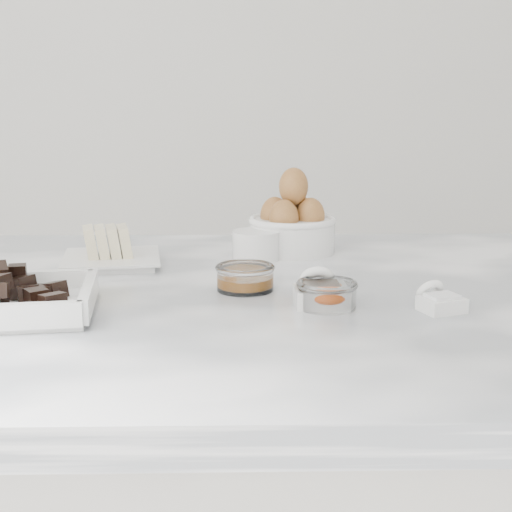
{
  "coord_description": "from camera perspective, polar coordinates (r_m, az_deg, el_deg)",
  "views": [
    {
      "loc": [
        -0.0,
        -0.91,
        1.19
      ],
      "look_at": [
        0.02,
        0.03,
        0.98
      ],
      "focal_mm": 50.0,
      "sensor_mm": 36.0,
      "label": 1
    }
  ],
  "objects": [
    {
      "name": "salt_spoon",
      "position": [
        0.88,
        14.41,
        -3.45
      ],
      "size": [
        0.06,
        0.07,
        0.04
      ],
      "color": "white",
      "rests_on": "marble_slab"
    },
    {
      "name": "butter_plate",
      "position": [
        1.11,
        -11.64,
        0.35
      ],
      "size": [
        0.16,
        0.16,
        0.06
      ],
      "color": "white",
      "rests_on": "marble_slab"
    },
    {
      "name": "vanilla_spoon",
      "position": [
        0.88,
        5.08,
        -2.85
      ],
      "size": [
        0.06,
        0.08,
        0.05
      ],
      "color": "white",
      "rests_on": "marble_slab"
    },
    {
      "name": "sugar_ramekin",
      "position": [
        1.12,
        0.01,
        1.0
      ],
      "size": [
        0.08,
        0.08,
        0.04
      ],
      "color": "white",
      "rests_on": "marble_slab"
    },
    {
      "name": "honey_bowl",
      "position": [
        0.94,
        -0.87,
        -1.68
      ],
      "size": [
        0.08,
        0.08,
        0.03
      ],
      "color": "white",
      "rests_on": "marble_slab"
    },
    {
      "name": "egg_bowl",
      "position": [
        1.18,
        2.91,
        2.51
      ],
      "size": [
        0.15,
        0.15,
        0.14
      ],
      "color": "white",
      "rests_on": "marble_slab"
    },
    {
      "name": "chocolate_dish",
      "position": [
        0.88,
        -19.77,
        -3.02
      ],
      "size": [
        0.23,
        0.19,
        0.06
      ],
      "color": "white",
      "rests_on": "marble_slab"
    },
    {
      "name": "zest_bowl",
      "position": [
        0.87,
        5.69,
        -2.97
      ],
      "size": [
        0.08,
        0.08,
        0.03
      ],
      "color": "white",
      "rests_on": "marble_slab"
    },
    {
      "name": "marble_slab",
      "position": [
        0.95,
        -1.17,
        -3.93
      ],
      "size": [
        1.2,
        0.8,
        0.04
      ],
      "primitive_type": "cube",
      "color": "white",
      "rests_on": "cabinet"
    }
  ]
}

